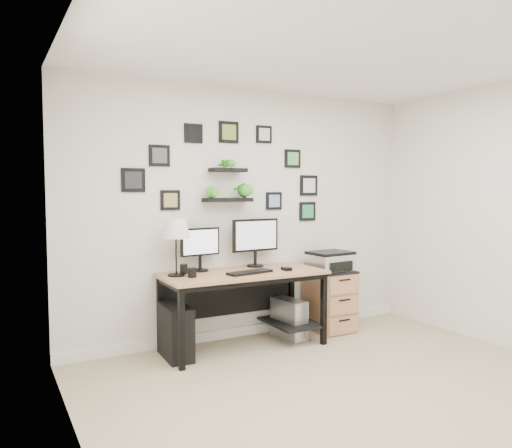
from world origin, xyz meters
TOP-DOWN VIEW (x-y plane):
  - room at (0.00, 1.98)m, footprint 4.00×4.00m
  - desk at (-0.23, 1.67)m, footprint 1.60×0.70m
  - monitor_left at (-0.62, 1.87)m, footprint 0.42×0.18m
  - monitor_right at (-0.00, 1.87)m, footprint 0.54×0.18m
  - keyboard at (-0.25, 1.53)m, footprint 0.48×0.23m
  - mouse at (0.16, 1.51)m, footprint 0.07×0.11m
  - table_lamp at (-0.91, 1.73)m, footprint 0.26×0.26m
  - mug at (-0.81, 1.59)m, footprint 0.08×0.08m
  - pen_cup at (-0.82, 1.80)m, footprint 0.07×0.07m
  - pc_tower_black at (-0.96, 1.66)m, footprint 0.24×0.50m
  - pc_tower_grey at (0.29, 1.66)m, footprint 0.23×0.43m
  - file_cabinet at (0.85, 1.72)m, footprint 0.43×0.53m
  - printer at (0.85, 1.71)m, footprint 0.47×0.39m
  - wall_decor at (-0.25, 1.93)m, footprint 2.21×0.18m

SIDE VIEW (x-z plane):
  - room at x=0.00m, z-range -1.95..2.05m
  - pc_tower_grey at x=0.29m, z-range 0.00..0.41m
  - pc_tower_black at x=-0.96m, z-range 0.00..0.49m
  - file_cabinet at x=0.85m, z-range 0.00..0.67m
  - desk at x=-0.23m, z-range 0.25..1.00m
  - keyboard at x=-0.25m, z-range 0.75..0.77m
  - mouse at x=0.16m, z-range 0.75..0.78m
  - printer at x=0.85m, z-range 0.67..0.88m
  - mug at x=-0.81m, z-range 0.75..0.84m
  - pen_cup at x=-0.82m, z-range 0.75..0.84m
  - monitor_left at x=-0.62m, z-range 0.79..1.22m
  - monitor_right at x=0.00m, z-range 0.80..1.30m
  - table_lamp at x=-0.91m, z-range 0.91..1.45m
  - wall_decor at x=-0.25m, z-range 1.15..2.19m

